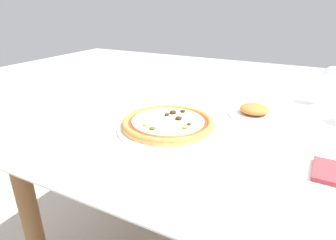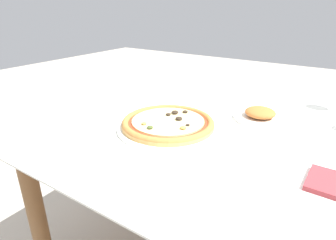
{
  "view_description": "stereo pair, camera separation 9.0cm",
  "coord_description": "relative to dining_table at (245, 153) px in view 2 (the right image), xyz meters",
  "views": [
    {
      "loc": [
        0.16,
        -0.85,
        1.09
      ],
      "look_at": [
        -0.22,
        -0.12,
        0.75
      ],
      "focal_mm": 30.0,
      "sensor_mm": 36.0,
      "label": 1
    },
    {
      "loc": [
        0.23,
        -0.81,
        1.09
      ],
      "look_at": [
        -0.22,
        -0.12,
        0.75
      ],
      "focal_mm": 30.0,
      "sensor_mm": 36.0,
      "label": 2
    }
  ],
  "objects": [
    {
      "name": "dining_table",
      "position": [
        0.0,
        0.0,
        0.0
      ],
      "size": [
        1.4,
        1.04,
        0.72
      ],
      "color": "brown",
      "rests_on": "ground_plane"
    },
    {
      "name": "pizza_plate",
      "position": [
        -0.22,
        -0.12,
        0.09
      ],
      "size": [
        0.33,
        0.33,
        0.04
      ],
      "color": "white",
      "rests_on": "dining_table"
    },
    {
      "name": "side_plate",
      "position": [
        -0.0,
        0.12,
        0.09
      ],
      "size": [
        0.18,
        0.18,
        0.04
      ],
      "color": "white",
      "rests_on": "dining_table"
    },
    {
      "name": "fork",
      "position": [
        -0.5,
        -0.27,
        0.08
      ],
      "size": [
        0.06,
        0.17,
        0.0
      ],
      "color": "silver",
      "rests_on": "dining_table"
    }
  ]
}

